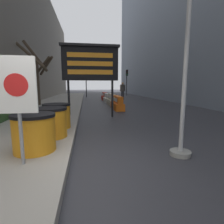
% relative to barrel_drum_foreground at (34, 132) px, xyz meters
% --- Properties ---
extents(ground_plane, '(120.00, 120.00, 0.00)m').
position_rel_barrel_drum_foreground_xyz_m(ground_plane, '(0.72, -0.64, -0.55)').
color(ground_plane, '#2D2D33').
extents(building_left_facade, '(0.40, 50.40, 11.88)m').
position_rel_barrel_drum_foreground_xyz_m(building_left_facade, '(-3.22, 9.16, 5.39)').
color(building_left_facade, gray).
rests_on(building_left_facade, ground_plane).
extents(hedge_strip, '(0.90, 7.35, 0.68)m').
position_rel_barrel_drum_foreground_xyz_m(hedge_strip, '(-2.42, 4.38, -0.05)').
color(hedge_strip, '#335628').
rests_on(hedge_strip, sidewalk_left).
extents(bare_tree, '(2.26, 2.43, 4.11)m').
position_rel_barrel_drum_foreground_xyz_m(bare_tree, '(-2.15, 8.89, 1.64)').
color(bare_tree, '#4C3D2D').
rests_on(bare_tree, sidewalk_left).
extents(barrel_drum_foreground, '(0.85, 0.85, 0.77)m').
position_rel_barrel_drum_foreground_xyz_m(barrel_drum_foreground, '(0.00, 0.00, 0.00)').
color(barrel_drum_foreground, orange).
rests_on(barrel_drum_foreground, sidewalk_left).
extents(barrel_drum_middle, '(0.85, 0.85, 0.77)m').
position_rel_barrel_drum_foreground_xyz_m(barrel_drum_middle, '(0.13, 0.98, 0.00)').
color(barrel_drum_middle, orange).
rests_on(barrel_drum_middle, sidewalk_left).
extents(barrel_drum_back, '(0.85, 0.85, 0.77)m').
position_rel_barrel_drum_foreground_xyz_m(barrel_drum_back, '(0.14, 1.96, 0.00)').
color(barrel_drum_back, orange).
rests_on(barrel_drum_back, sidewalk_left).
extents(warning_sign, '(0.60, 0.08, 1.79)m').
position_rel_barrel_drum_foreground_xyz_m(warning_sign, '(-0.03, -0.63, 0.83)').
color(warning_sign, gray).
rests_on(warning_sign, sidewalk_left).
extents(message_board, '(2.63, 0.36, 3.29)m').
position_rel_barrel_drum_foreground_xyz_m(message_board, '(1.28, 4.53, 1.92)').
color(message_board, black).
rests_on(message_board, ground_plane).
extents(jersey_barrier_orange_far, '(0.54, 2.18, 0.84)m').
position_rel_barrel_drum_foreground_xyz_m(jersey_barrier_orange_far, '(3.00, 7.16, -0.18)').
color(jersey_barrier_orange_far, orange).
rests_on(jersey_barrier_orange_far, ground_plane).
extents(jersey_barrier_cream, '(0.52, 2.10, 0.86)m').
position_rel_barrel_drum_foreground_xyz_m(jersey_barrier_cream, '(3.00, 9.66, -0.17)').
color(jersey_barrier_cream, beige).
rests_on(jersey_barrier_cream, ground_plane).
extents(jersey_barrier_white, '(0.59, 2.02, 0.77)m').
position_rel_barrel_drum_foreground_xyz_m(jersey_barrier_white, '(3.00, 12.24, -0.21)').
color(jersey_barrier_white, silver).
rests_on(jersey_barrier_white, ground_plane).
extents(jersey_barrier_red_striped, '(0.64, 1.76, 0.78)m').
position_rel_barrel_drum_foreground_xyz_m(jersey_barrier_red_striped, '(3.00, 14.53, -0.20)').
color(jersey_barrier_red_striped, red).
rests_on(jersey_barrier_red_striped, ground_plane).
extents(traffic_cone_near, '(0.31, 0.31, 0.56)m').
position_rel_barrel_drum_foreground_xyz_m(traffic_cone_near, '(4.30, 12.37, -0.28)').
color(traffic_cone_near, black).
rests_on(traffic_cone_near, ground_plane).
extents(traffic_cone_mid, '(0.42, 0.42, 0.75)m').
position_rel_barrel_drum_foreground_xyz_m(traffic_cone_mid, '(3.78, 10.80, -0.18)').
color(traffic_cone_mid, black).
rests_on(traffic_cone_mid, ground_plane).
extents(traffic_light_near_curb, '(0.28, 0.45, 4.51)m').
position_rel_barrel_drum_foreground_xyz_m(traffic_light_near_curb, '(1.13, 19.43, 2.69)').
color(traffic_light_near_curb, '#2D2D30').
rests_on(traffic_light_near_curb, ground_plane).
extents(traffic_light_far_side, '(0.28, 0.45, 3.76)m').
position_rel_barrel_drum_foreground_xyz_m(traffic_light_far_side, '(7.08, 21.90, 2.18)').
color(traffic_light_far_side, '#2D2D30').
rests_on(traffic_light_far_side, ground_plane).
extents(pedestrian_worker, '(0.56, 0.52, 1.83)m').
position_rel_barrel_drum_foreground_xyz_m(pedestrian_worker, '(4.85, 14.29, 0.53)').
color(pedestrian_worker, '#333338').
rests_on(pedestrian_worker, ground_plane).
extents(steel_pole_right, '(0.44, 0.44, 3.25)m').
position_rel_barrel_drum_foreground_xyz_m(steel_pole_right, '(3.04, -0.31, 0.42)').
color(steel_pole_right, gray).
rests_on(steel_pole_right, ground_plane).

